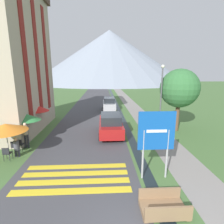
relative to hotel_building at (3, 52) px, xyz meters
name	(u,v)px	position (x,y,z in m)	size (l,w,h in m)	color
ground_plane	(110,110)	(9.39, 8.00, -6.87)	(160.00, 160.00, 0.00)	#476B38
road	(95,100)	(6.89, 18.00, -6.86)	(6.40, 60.00, 0.01)	#424247
footpath	(126,99)	(12.99, 18.00, -6.86)	(2.20, 60.00, 0.01)	gray
drainage_channel	(114,100)	(10.59, 18.00, -6.87)	(0.60, 60.00, 0.00)	black
crosswalk_marking	(75,177)	(6.89, -7.98, -6.86)	(5.44, 2.54, 0.01)	yellow
mountain_distant	(109,57)	(12.11, 80.12, 6.42)	(79.88, 79.88, 26.59)	gray
hotel_building	(3,52)	(0.00, 0.00, 0.00)	(5.99, 9.24, 12.85)	tan
road_sign	(156,136)	(10.88, -8.19, -4.67)	(1.78, 0.11, 3.43)	#9E9EA3
footbridge	(163,207)	(10.59, -10.40, -6.64)	(1.70, 1.10, 0.65)	#846647
parked_car_near	(111,124)	(8.99, -1.83, -5.96)	(1.99, 4.44, 1.82)	#A31919
parked_car_far	(109,104)	(9.24, 8.18, -5.96)	(1.77, 4.23, 1.82)	#B2B2B7
cafe_chair_near_left	(15,146)	(2.59, -5.01, -6.36)	(0.40, 0.40, 0.85)	#232328
cafe_chair_near_right	(20,144)	(2.75, -4.71, -6.36)	(0.40, 0.40, 0.85)	#232328
cafe_chair_nearest	(7,153)	(2.59, -6.00, -6.36)	(0.40, 0.40, 0.85)	#232328
cafe_umbrella_front_orange	(5,128)	(2.60, -5.79, -4.85)	(2.46, 2.46, 2.25)	#B7B2A8
cafe_umbrella_middle_green	(27,117)	(2.76, -3.15, -4.91)	(1.93, 1.93, 2.19)	#B7B2A8
cafe_umbrella_rear_red	(37,108)	(2.55, -0.52, -4.75)	(2.03, 2.03, 2.38)	#B7B2A8
person_seated_near	(16,146)	(2.95, -5.52, -6.17)	(0.32, 0.32, 1.27)	#282833
person_standing_terrace	(26,133)	(2.98, -4.16, -5.80)	(0.32, 0.32, 1.83)	#282833
streetlamp	(161,94)	(13.27, -1.52, -3.47)	(0.28, 0.28, 5.81)	#515156
tree_by_path	(179,89)	(15.03, -1.03, -3.04)	(3.35, 3.35, 5.52)	brown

